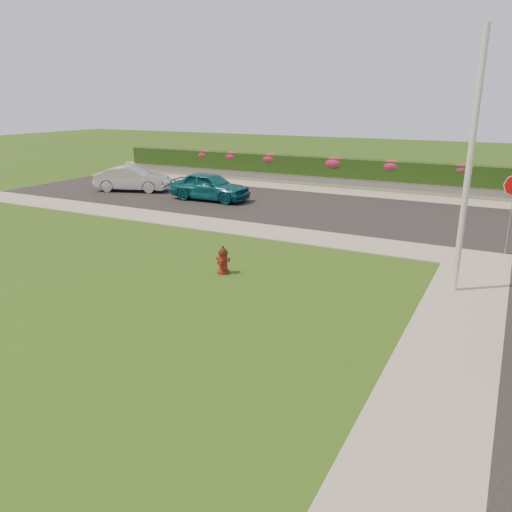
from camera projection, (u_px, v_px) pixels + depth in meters
The scene contains 18 objects.
ground at pixel (125, 321), 11.80m from camera, with size 120.00×120.00×0.00m, color black.
street_far at pixel (236, 200), 25.84m from camera, with size 26.00×8.00×0.04m, color black.
sidewalk_right at pixel (410, 471), 7.01m from camera, with size 2.00×20.00×0.04m, color gray.
sidewalk_far at pixel (160, 218), 22.05m from camera, with size 24.00×2.00×0.04m, color gray.
curb_corner at pixel (478, 259), 16.31m from camera, with size 2.00×2.00×0.04m, color gray.
sidewalk_beyond at pixel (341, 191), 28.30m from camera, with size 34.00×2.00×0.04m, color gray.
retaining_wall at pixel (349, 183), 29.48m from camera, with size 34.00×0.40×0.60m, color gray.
hedge at pixel (350, 168), 29.31m from camera, with size 32.00×0.90×1.10m, color black.
fire_hydrant at pixel (223, 260), 14.94m from camera, with size 0.43×0.41×0.85m.
sedan_teal at pixel (210, 186), 25.60m from camera, with size 1.69×4.20×1.43m, color #0C525E.
sedan_silver at pixel (132, 179), 28.17m from camera, with size 1.46×4.18×1.38m, color #AAADB2.
utility_pole at pixel (469, 167), 12.64m from camera, with size 0.16×0.16×6.74m, color silver.
flower_clump_a at pixel (205, 155), 33.61m from camera, with size 1.24×0.80×0.62m, color #BF205E.
flower_clump_b at pixel (232, 156), 32.65m from camera, with size 1.25×0.81×0.63m, color #BF205E.
flower_clump_c at pixel (270, 159), 31.43m from camera, with size 1.29×0.83×0.65m, color #BF205E.
flower_clump_d at pixel (334, 163), 29.57m from camera, with size 1.44×0.92×0.72m, color #BF205E.
flower_clump_e at pixel (392, 166), 28.07m from camera, with size 1.34×0.86×0.67m, color #BF205E.
flower_clump_f at pixel (462, 169), 26.43m from camera, with size 1.19×0.76×0.59m, color #BF205E.
Camera 1 is at (7.75, -8.13, 5.02)m, focal length 35.00 mm.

